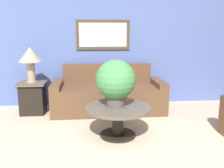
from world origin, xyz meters
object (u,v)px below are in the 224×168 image
(couch_main, at_px, (108,96))
(potted_plant_on_table, at_px, (116,81))
(coffee_table, at_px, (118,115))
(side_table, at_px, (33,97))
(table_lamp, at_px, (30,57))

(couch_main, xyz_separation_m, potted_plant_on_table, (0.02, -1.18, 0.53))
(coffee_table, relative_size, side_table, 1.62)
(side_table, distance_m, table_lamp, 0.77)
(coffee_table, xyz_separation_m, potted_plant_on_table, (-0.03, 0.05, 0.50))
(table_lamp, bearing_deg, coffee_table, -39.42)
(table_lamp, relative_size, potted_plant_on_table, 0.96)
(potted_plant_on_table, bearing_deg, side_table, 141.04)
(table_lamp, height_order, potted_plant_on_table, table_lamp)
(couch_main, relative_size, table_lamp, 3.24)
(couch_main, relative_size, side_table, 3.56)
(coffee_table, bearing_deg, side_table, 140.58)
(coffee_table, xyz_separation_m, table_lamp, (-1.49, 1.22, 0.74))
(side_table, bearing_deg, coffee_table, -39.42)
(coffee_table, distance_m, potted_plant_on_table, 0.50)
(couch_main, distance_m, coffee_table, 1.23)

